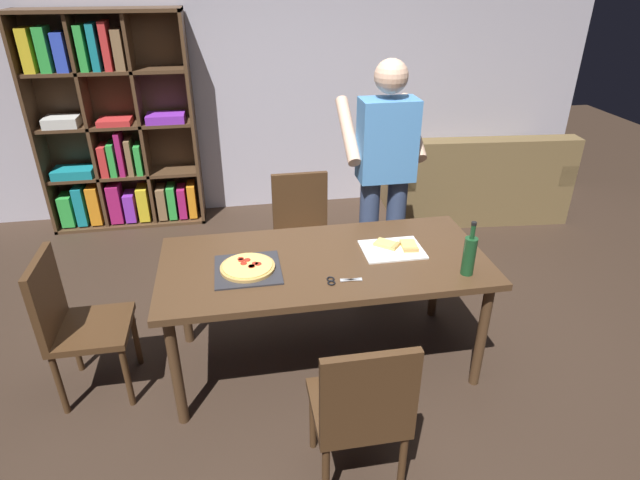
% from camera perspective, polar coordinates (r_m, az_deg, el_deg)
% --- Properties ---
extents(ground_plane, '(12.00, 12.00, 0.00)m').
position_cam_1_polar(ground_plane, '(3.45, 0.44, -12.99)').
color(ground_plane, '#38281E').
extents(back_wall, '(6.40, 0.10, 2.80)m').
position_cam_1_polar(back_wall, '(5.26, -4.90, 18.39)').
color(back_wall, '#BCB7C6').
rests_on(back_wall, ground_plane).
extents(dining_table, '(1.89, 0.88, 0.75)m').
position_cam_1_polar(dining_table, '(3.05, 0.49, -3.29)').
color(dining_table, '#4C331E').
rests_on(dining_table, ground_plane).
extents(chair_near_camera, '(0.42, 0.42, 0.90)m').
position_cam_1_polar(chair_near_camera, '(2.45, 4.61, -17.85)').
color(chair_near_camera, '#472D19').
rests_on(chair_near_camera, ground_plane).
extents(chair_far_side, '(0.42, 0.42, 0.90)m').
position_cam_1_polar(chair_far_side, '(3.93, -1.96, 1.49)').
color(chair_far_side, '#472D19').
rests_on(chair_far_side, ground_plane).
extents(chair_left_end, '(0.42, 0.42, 0.90)m').
position_cam_1_polar(chair_left_end, '(3.25, -25.45, -7.79)').
color(chair_left_end, '#472D19').
rests_on(chair_left_end, ground_plane).
extents(couch, '(1.77, 1.00, 0.85)m').
position_cam_1_polar(couch, '(5.50, 16.42, 5.87)').
color(couch, brown).
rests_on(couch, ground_plane).
extents(bookshelf, '(1.40, 0.35, 1.95)m').
position_cam_1_polar(bookshelf, '(5.24, -21.63, 10.82)').
color(bookshelf, '#513823').
rests_on(bookshelf, ground_plane).
extents(person_serving_pizza, '(0.55, 0.54, 1.75)m').
position_cam_1_polar(person_serving_pizza, '(3.66, 7.10, 7.48)').
color(person_serving_pizza, '#38476B').
rests_on(person_serving_pizza, ground_plane).
extents(pepperoni_pizza_on_tray, '(0.37, 0.37, 0.04)m').
position_cam_1_polar(pepperoni_pizza_on_tray, '(2.93, -7.93, -3.05)').
color(pepperoni_pizza_on_tray, '#2D2D33').
rests_on(pepperoni_pizza_on_tray, dining_table).
extents(pizza_slices_on_towel, '(0.36, 0.28, 0.03)m').
position_cam_1_polar(pizza_slices_on_towel, '(3.15, 8.17, -0.88)').
color(pizza_slices_on_towel, white).
rests_on(pizza_slices_on_towel, dining_table).
extents(wine_bottle, '(0.07, 0.07, 0.32)m').
position_cam_1_polar(wine_bottle, '(2.94, 16.04, -1.56)').
color(wine_bottle, '#194723').
rests_on(wine_bottle, dining_table).
extents(kitchen_scissors, '(0.19, 0.09, 0.01)m').
position_cam_1_polar(kitchen_scissors, '(2.81, 2.01, -4.45)').
color(kitchen_scissors, silver).
rests_on(kitchen_scissors, dining_table).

